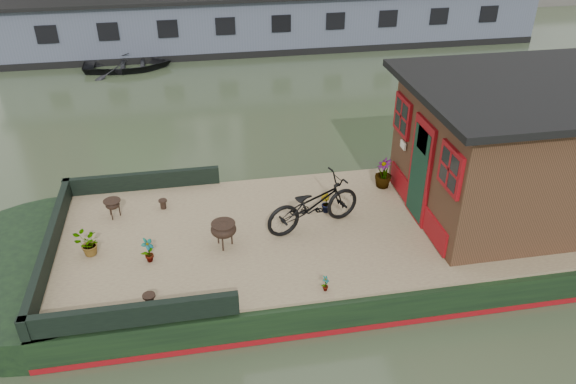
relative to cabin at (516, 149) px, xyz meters
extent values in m
plane|color=#323F28|center=(-2.19, 0.00, -1.88)|extent=(120.00, 120.00, 0.00)
cube|color=black|center=(-2.19, 0.00, -1.58)|extent=(12.00, 4.00, 0.60)
cylinder|color=black|center=(-8.19, 0.00, -1.58)|extent=(4.00, 4.00, 0.60)
cube|color=maroon|center=(-2.19, 0.00, -1.82)|extent=(12.02, 4.02, 0.10)
cube|color=#94865B|center=(-2.19, 0.00, -1.25)|extent=(11.80, 3.80, 0.05)
cube|color=black|center=(-8.11, 0.00, -1.05)|extent=(0.12, 4.00, 0.35)
cube|color=black|center=(-6.69, 1.92, -1.05)|extent=(3.00, 0.12, 0.35)
cube|color=black|center=(-6.69, -1.92, -1.05)|extent=(3.00, 0.12, 0.35)
cube|color=black|center=(0.01, 0.00, -0.08)|extent=(3.50, 3.00, 2.30)
cube|color=black|center=(0.01, 0.00, 1.13)|extent=(4.00, 3.50, 0.12)
cube|color=maroon|center=(-1.77, 0.00, -0.28)|extent=(0.06, 0.80, 1.90)
cube|color=black|center=(-1.79, 0.00, -0.33)|extent=(0.04, 0.64, 1.70)
cube|color=maroon|center=(-1.77, -1.05, 0.32)|extent=(0.06, 0.72, 0.72)
cube|color=maroon|center=(-1.77, 1.05, 0.32)|extent=(0.06, 0.72, 0.72)
imported|color=black|center=(-3.66, 0.03, -0.76)|extent=(1.90, 1.13, 0.94)
imported|color=maroon|center=(-6.50, -0.49, -1.00)|extent=(0.27, 0.28, 0.45)
imported|color=brown|center=(-3.33, 0.47, -1.05)|extent=(0.23, 0.25, 0.36)
imported|color=brown|center=(-7.48, -0.14, -1.01)|extent=(0.52, 0.51, 0.44)
imported|color=#983529|center=(-1.99, 1.16, -0.92)|extent=(0.36, 0.36, 0.61)
imported|color=brown|center=(-3.85, -1.70, -1.09)|extent=(0.16, 0.18, 0.28)
cylinder|color=black|center=(-6.29, 1.11, -1.14)|extent=(0.16, 0.16, 0.18)
cylinder|color=black|center=(-6.46, -1.58, -1.12)|extent=(0.19, 0.19, 0.22)
imported|color=black|center=(-7.64, 11.49, -1.57)|extent=(3.01, 2.17, 0.62)
cube|color=#484E60|center=(-2.19, 14.00, -0.88)|extent=(20.00, 4.00, 2.00)
cube|color=black|center=(-2.19, 14.00, -1.76)|extent=(20.00, 4.05, 0.24)
camera|label=1|loc=(-5.58, -8.05, 4.44)|focal=35.00mm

